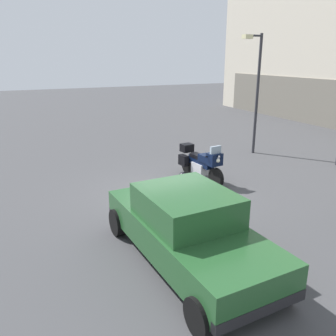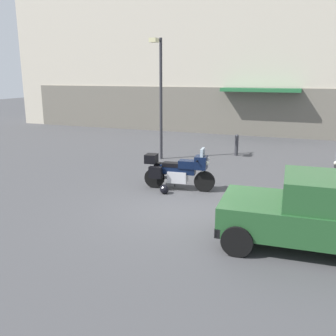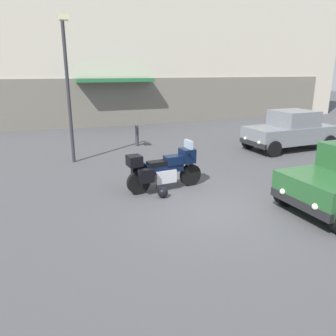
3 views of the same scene
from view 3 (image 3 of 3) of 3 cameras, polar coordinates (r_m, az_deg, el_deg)
ground_plane at (r=8.31m, az=7.54°, el=-6.72°), size 80.00×80.00×0.00m
building_facade_rear at (r=21.66m, az=-11.30°, el=24.61°), size 33.73×3.40×12.93m
motorcycle at (r=9.23m, az=-0.72°, el=-0.10°), size 2.26×0.84×1.36m
helmet at (r=8.80m, az=-0.90°, el=-4.24°), size 0.28×0.28×0.28m
car_hatchback_near at (r=14.97m, az=20.29°, el=6.08°), size 3.94×1.97×1.64m
streetlamp_curbside at (r=12.15m, az=-16.95°, el=14.66°), size 0.28×0.94×4.97m
bollard_curbside at (r=14.84m, az=-5.38°, el=5.76°), size 0.16×0.16×0.96m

